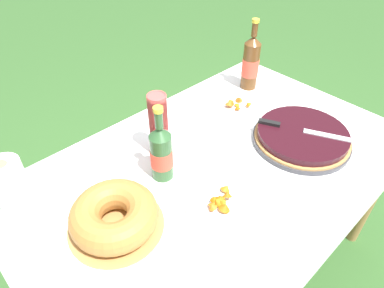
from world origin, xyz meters
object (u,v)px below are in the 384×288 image
at_px(berry_tart, 302,137).
at_px(snack_plate_left, 237,106).
at_px(bundt_cake, 114,216).
at_px(paper_towel_roll, 12,189).
at_px(cider_bottle_green, 161,153).
at_px(cup_stack, 159,126).
at_px(cider_bottle_amber, 251,63).
at_px(snack_plate_near, 219,203).
at_px(serving_knife, 296,129).

xyz_separation_m(berry_tart, snack_plate_left, (0.00, 0.35, -0.02)).
height_order(bundt_cake, paper_towel_roll, paper_towel_roll).
distance_m(cider_bottle_green, paper_towel_roll, 0.49).
relative_size(cup_stack, cider_bottle_green, 0.88).
distance_m(cup_stack, cider_bottle_amber, 0.65).
xyz_separation_m(cup_stack, paper_towel_roll, (-0.52, 0.09, -0.03)).
bearing_deg(paper_towel_roll, snack_plate_left, -5.30).
bearing_deg(snack_plate_near, bundt_cake, 151.23).
height_order(bundt_cake, cider_bottle_amber, cider_bottle_amber).
xyz_separation_m(berry_tart, cider_bottle_green, (-0.54, 0.25, 0.08)).
bearing_deg(cider_bottle_amber, snack_plate_near, -147.71).
bearing_deg(serving_knife, cup_stack, -152.55).
xyz_separation_m(snack_plate_near, snack_plate_left, (0.49, 0.34, -0.00)).
height_order(serving_knife, snack_plate_left, serving_knife).
xyz_separation_m(serving_knife, bundt_cake, (-0.78, 0.15, -0.01)).
xyz_separation_m(berry_tart, serving_knife, (-0.01, 0.03, 0.04)).
xyz_separation_m(cider_bottle_amber, snack_plate_near, (-0.68, -0.43, -0.12)).
bearing_deg(berry_tart, bundt_cake, 167.80).
relative_size(bundt_cake, cider_bottle_green, 1.01).
relative_size(bundt_cake, paper_towel_roll, 1.43).
bearing_deg(serving_knife, berry_tart, -0.00).
bearing_deg(bundt_cake, snack_plate_near, -28.77).
distance_m(serving_knife, cup_stack, 0.56).
height_order(cup_stack, cider_bottle_amber, cider_bottle_amber).
distance_m(berry_tart, cup_stack, 0.59).
bearing_deg(serving_knife, cider_bottle_amber, 127.34).
relative_size(serving_knife, snack_plate_near, 1.50).
bearing_deg(serving_knife, snack_plate_left, 150.60).
distance_m(berry_tart, bundt_cake, 0.81).
relative_size(cup_stack, cider_bottle_amber, 0.76).
xyz_separation_m(cider_bottle_green, paper_towel_roll, (-0.45, 0.20, -0.00)).
bearing_deg(cider_bottle_amber, cup_stack, -172.67).
height_order(serving_knife, cup_stack, cup_stack).
bearing_deg(cider_bottle_green, berry_tart, -24.57).
bearing_deg(cup_stack, bundt_cake, -151.44).
relative_size(cider_bottle_green, snack_plate_left, 1.41).
xyz_separation_m(cider_bottle_green, snack_plate_near, (0.05, -0.24, -0.10)).
bearing_deg(bundt_cake, berry_tart, -12.20).
bearing_deg(cider_bottle_green, snack_plate_left, 10.82).
bearing_deg(berry_tart, cider_bottle_amber, 66.65).
relative_size(snack_plate_near, paper_towel_roll, 1.07).
distance_m(bundt_cake, cup_stack, 0.39).
xyz_separation_m(berry_tart, bundt_cake, (-0.79, 0.17, 0.02)).
relative_size(berry_tart, bundt_cake, 1.30).
distance_m(bundt_cake, snack_plate_left, 0.82).
bearing_deg(cider_bottle_green, cider_bottle_amber, 14.66).
distance_m(serving_knife, snack_plate_near, 0.48).
xyz_separation_m(serving_knife, cup_stack, (-0.45, 0.33, 0.07)).
relative_size(berry_tart, cup_stack, 1.49).
height_order(cup_stack, snack_plate_near, cup_stack).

